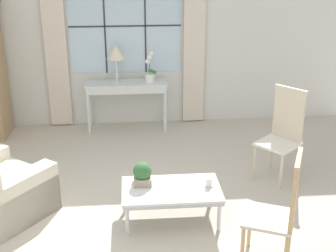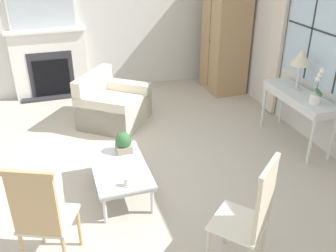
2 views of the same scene
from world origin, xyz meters
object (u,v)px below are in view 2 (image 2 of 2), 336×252
Objects in this scene: armoire at (225,38)px; potted_orchid at (317,91)px; table_lamp at (301,59)px; fireplace at (49,58)px; armchair_upholstered at (113,107)px; pillar_candle at (127,182)px; side_chair_wooden at (252,213)px; coffee_table at (119,169)px; console_table at (299,99)px; potted_plant_small at (124,143)px; accent_chair_wooden at (42,214)px.

armoire is 4.07× the size of potted_orchid.
armoire reaches higher than table_lamp.
fireplace is 3.74× the size of table_lamp.
armchair_upholstered is (1.47, 0.87, -0.45)m from fireplace.
pillar_candle is at bearing -39.62° from armoire.
side_chair_wooden reaches higher than pillar_candle.
armoire reaches higher than pillar_candle.
table_lamp reaches higher than coffee_table.
pillar_candle is (0.86, -2.66, -0.25)m from console_table.
fireplace is at bearing -170.67° from pillar_candle.
fireplace is 8.59× the size of potted_plant_small.
coffee_table is 4.15× the size of potted_plant_small.
side_chair_wooden is at bearing -22.27° from armoire.
fireplace reaches higher than potted_plant_small.
potted_orchid is at bearing 100.66° from pillar_candle.
fireplace is at bearing -135.13° from potted_orchid.
potted_plant_small is (-0.20, -2.52, -0.44)m from potted_orchid.
coffee_table is at bearing -77.59° from table_lamp.
potted_orchid is 0.47× the size of coffee_table.
armoire is 4.51m from side_chair_wooden.
armoire is at bearing -178.60° from potted_orchid.
console_table is at bearing 136.83° from side_chair_wooden.
table_lamp is 0.57m from potted_orchid.
table_lamp is 2.92m from armchair_upholstered.
potted_orchid is (2.60, 0.06, -0.07)m from armoire.
fireplace reaches higher than armoire.
fireplace is 3.26m from armoire.
armchair_upholstered is 12.31× the size of pillar_candle.
pillar_candle is (0.70, -0.11, -0.08)m from potted_plant_small.
armoire is 4.98m from accent_chair_wooden.
side_chair_wooden is at bearing 39.02° from pillar_candle.
fireplace is at bearing -162.94° from side_chair_wooden.
pillar_candle is at bearing -9.22° from potted_plant_small.
armoire is at bearing -177.55° from console_table.
accent_chair_wooden is at bearing -38.27° from potted_plant_small.
accent_chair_wooden is at bearing -2.98° from fireplace.
potted_orchid is at bearing 52.94° from armchair_upholstered.
armchair_upholstered reaches higher than potted_plant_small.
accent_chair_wooden is 10.36× the size of pillar_candle.
side_chair_wooden is 1.79m from accent_chair_wooden.
table_lamp is (-0.14, 0.04, 0.54)m from console_table.
side_chair_wooden is (3.35, 0.61, 0.37)m from armchair_upholstered.
accent_chair_wooden reaches higher than console_table.
pillar_candle is at bearing 9.33° from fireplace.
side_chair_wooden reaches higher than potted_plant_small.
armchair_upholstered is (0.81, -2.31, -0.74)m from armoire.
table_lamp is at bearing 172.03° from potted_orchid.
accent_chair_wooden reaches higher than coffee_table.
table_lamp is 2.70m from potted_plant_small.
side_chair_wooden is at bearing 30.65° from coffee_table.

